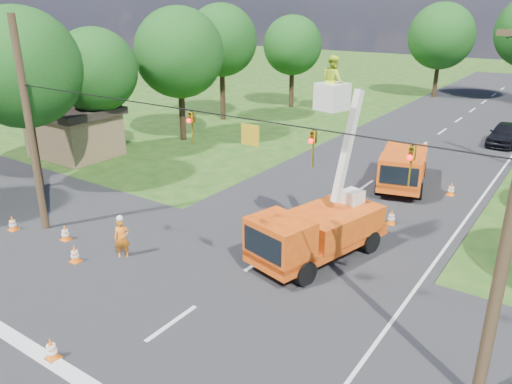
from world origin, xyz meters
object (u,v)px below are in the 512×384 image
Objects in this scene: bucket_truck at (318,220)px; distant_car at (505,134)px; traffic_cone_3 at (391,217)px; traffic_cone_0 at (51,349)px; ground_worker at (122,238)px; shed at (74,131)px; traffic_cone_5 at (65,233)px; traffic_cone_4 at (75,254)px; tree_far_a at (441,36)px; traffic_cone_2 at (315,244)px; tree_left_b at (21,68)px; pole_left at (30,129)px; tree_left_d at (179,53)px; tree_left_f at (293,45)px; tree_left_e at (221,40)px; second_truck at (403,167)px; tree_left_c at (95,71)px; traffic_cone_7 at (451,189)px; traffic_cone_6 at (13,223)px.

bucket_truck is 22.62m from distant_car.
traffic_cone_0 is at bearing -107.66° from traffic_cone_3.
shed is at bearing 105.51° from ground_worker.
traffic_cone_5 is (-12.31, -26.96, -0.42)m from distant_car.
tree_far_a is at bearing 88.96° from traffic_cone_4.
tree_left_b reaches higher than traffic_cone_2.
pole_left is 16.06m from tree_left_d.
tree_left_b is at bearing -127.54° from distant_car.
tree_left_f is (-16.46, 25.69, 4.04)m from bucket_truck.
traffic_cone_0 is 31.66m from tree_left_e.
tree_left_b reaches higher than traffic_cone_4.
pole_left is 43.27m from tree_far_a.
bucket_truck is 10.52m from traffic_cone_5.
ground_worker reaches higher than traffic_cone_0.
pole_left is at bearing -142.74° from second_truck.
tree_far_a is (-3.40, 48.09, 5.83)m from traffic_cone_0.
tree_left_b is 1.16× the size of tree_left_c.
traffic_cone_7 is at bearing 50.77° from traffic_cone_5.
tree_left_c is at bearing 133.49° from traffic_cone_5.
ground_worker is 0.18× the size of pole_left.
traffic_cone_5 is (-9.40, -4.55, -1.28)m from bucket_truck.
tree_left_d is (-16.37, 10.22, 5.77)m from traffic_cone_2.
tree_left_d is (-0.50, 12.00, -0.18)m from tree_left_b.
distant_car is 19.64m from tree_far_a.
shed is at bearing -139.07° from distant_car.
bucket_truck is at bearing -14.48° from tree_left_c.
tree_left_f is (-17.72, 20.91, 5.33)m from traffic_cone_3.
bucket_truck reaches higher than shed.
tree_left_b reaches higher than tree_left_f.
tree_left_e is at bearing 115.37° from traffic_cone_4.
traffic_cone_7 is at bearing -20.08° from tree_left_e.
second_truck is at bearing 64.27° from traffic_cone_4.
tree_left_b is at bearing 135.72° from traffic_cone_6.
traffic_cone_6 is (-15.03, -27.67, -0.42)m from distant_car.
pole_left is at bearing -52.13° from tree_left_c.
tree_left_c is at bearing 33.69° from shed.
ground_worker is 0.18× the size of tree_left_b.
traffic_cone_3 is (1.33, -5.05, -0.76)m from second_truck.
bucket_truck is 10.83× the size of traffic_cone_2.
second_truck is 20.53m from shed.
second_truck is 0.68× the size of pole_left.
tree_far_a is at bearing 71.31° from tree_left_c.
bucket_truck is at bearing 70.87° from traffic_cone_0.
second_truck is 15.31m from ground_worker.
pole_left reaches higher than shed.
traffic_cone_0 is 0.09× the size of tree_left_c.
bucket_truck reaches higher than traffic_cone_4.
ground_worker is at bearing -107.82° from distant_car.
distant_car is 6.42× the size of traffic_cone_7.
tree_left_c reaches higher than distant_car.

